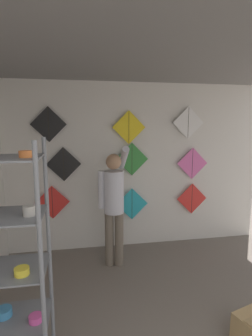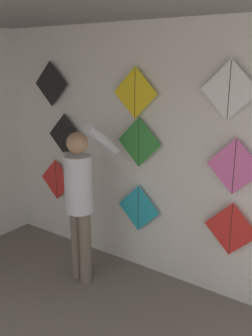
# 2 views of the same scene
# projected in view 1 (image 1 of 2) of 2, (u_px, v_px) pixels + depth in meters

# --- Properties ---
(back_panel) EXTENTS (4.79, 0.06, 2.80)m
(back_panel) POSITION_uv_depth(u_px,v_px,m) (127.00, 167.00, 4.48)
(back_panel) COLOR silver
(back_panel) RESTS_ON ground
(ceiling_slab) EXTENTS (4.79, 4.97, 0.04)m
(ceiling_slab) POSITION_uv_depth(u_px,v_px,m) (172.00, 39.00, 2.19)
(ceiling_slab) COLOR gray
(shopkeeper) EXTENTS (0.45, 0.60, 1.81)m
(shopkeeper) POSITION_uv_depth(u_px,v_px,m) (114.00, 200.00, 3.86)
(shopkeeper) COLOR #726656
(shopkeeper) RESTS_ON ground
(kite_0) EXTENTS (0.55, 0.01, 0.55)m
(kite_0) POSITION_uv_depth(u_px,v_px,m) (52.00, 202.00, 4.26)
(kite_0) COLOR red
(kite_1) EXTENTS (0.55, 0.01, 0.55)m
(kite_1) POSITION_uv_depth(u_px,v_px,m) (132.00, 204.00, 4.50)
(kite_1) COLOR #28B2C6
(kite_2) EXTENTS (0.55, 0.01, 0.55)m
(kite_2) POSITION_uv_depth(u_px,v_px,m) (192.00, 199.00, 4.68)
(kite_2) COLOR red
(kite_3) EXTENTS (0.55, 0.01, 0.55)m
(kite_3) POSITION_uv_depth(u_px,v_px,m) (64.00, 164.00, 4.20)
(kite_3) COLOR black
(kite_4) EXTENTS (0.55, 0.01, 0.55)m
(kite_4) POSITION_uv_depth(u_px,v_px,m) (132.00, 159.00, 4.38)
(kite_4) COLOR #338C38
(kite_5) EXTENTS (0.55, 0.01, 0.55)m
(kite_5) POSITION_uv_depth(u_px,v_px,m) (192.00, 163.00, 4.58)
(kite_5) COLOR pink
(kite_6) EXTENTS (0.55, 0.01, 0.55)m
(kite_6) POSITION_uv_depth(u_px,v_px,m) (48.00, 124.00, 4.06)
(kite_6) COLOR black
(kite_7) EXTENTS (0.55, 0.01, 0.55)m
(kite_7) POSITION_uv_depth(u_px,v_px,m) (129.00, 127.00, 4.28)
(kite_7) COLOR yellow
(kite_8) EXTENTS (0.55, 0.01, 0.55)m
(kite_8) POSITION_uv_depth(u_px,v_px,m) (188.00, 123.00, 4.44)
(kite_8) COLOR white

